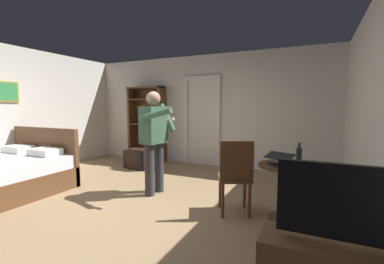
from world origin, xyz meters
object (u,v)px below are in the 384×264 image
at_px(laptop, 282,161).
at_px(wooden_chair, 235,174).
at_px(bottle_on_table, 299,157).
at_px(person_blue_shirt, 154,135).
at_px(side_table, 286,183).
at_px(suitcase_small, 138,159).
at_px(suitcase_dark, 139,159).
at_px(bookshelf, 147,121).

xyz_separation_m(laptop, wooden_chair, (-0.56, -0.09, -0.21)).
distance_m(bottle_on_table, person_blue_shirt, 2.17).
bearing_deg(bottle_on_table, person_blue_shirt, 174.45).
xyz_separation_m(side_table, laptop, (-0.05, -0.04, 0.28)).
relative_size(bottle_on_table, suitcase_small, 0.49).
bearing_deg(wooden_chair, laptop, 8.62).
bearing_deg(side_table, suitcase_small, 156.78).
xyz_separation_m(wooden_chair, suitcase_small, (-2.73, 1.56, -0.34)).
distance_m(side_table, bottle_on_table, 0.38).
xyz_separation_m(side_table, suitcase_small, (-3.34, 1.43, -0.27)).
bearing_deg(laptop, person_blue_shirt, 175.08).
xyz_separation_m(suitcase_dark, suitcase_small, (-0.08, 0.06, -0.02)).
bearing_deg(suitcase_dark, wooden_chair, -32.05).
bearing_deg(wooden_chair, bookshelf, 141.86).
relative_size(bookshelf, person_blue_shirt, 1.15).
bearing_deg(person_blue_shirt, bottle_on_table, -5.55).
relative_size(side_table, person_blue_shirt, 0.42).
xyz_separation_m(bottle_on_table, wooden_chair, (-0.75, -0.05, -0.28)).
bearing_deg(side_table, wooden_chair, -168.37).
xyz_separation_m(bookshelf, laptop, (3.60, -2.30, -0.28)).
bearing_deg(laptop, wooden_chair, -171.38).
relative_size(bookshelf, laptop, 4.49).
xyz_separation_m(bookshelf, bottle_on_table, (3.79, -2.34, -0.21)).
relative_size(bookshelf, bottle_on_table, 6.50).
bearing_deg(person_blue_shirt, suitcase_dark, 135.02).
relative_size(wooden_chair, suitcase_small, 1.66).
bearing_deg(bottle_on_table, suitcase_small, 156.50).
height_order(bookshelf, laptop, bookshelf).
bearing_deg(suitcase_small, bottle_on_table, -12.76).
relative_size(bottle_on_table, suitcase_dark, 0.63).
relative_size(laptop, suitcase_dark, 0.92).
xyz_separation_m(laptop, suitcase_dark, (-3.22, 1.42, -0.52)).
bearing_deg(suitcase_small, suitcase_dark, -25.78).
relative_size(person_blue_shirt, suitcase_dark, 3.57).
bearing_deg(bookshelf, bottle_on_table, -31.70).
xyz_separation_m(person_blue_shirt, suitcase_dark, (-1.25, 1.25, -0.72)).
relative_size(bottle_on_table, person_blue_shirt, 0.18).
bearing_deg(bookshelf, laptop, -32.55).
bearing_deg(person_blue_shirt, laptop, -4.92).
height_order(bookshelf, suitcase_dark, bookshelf).
relative_size(bookshelf, suitcase_dark, 4.12).
relative_size(laptop, wooden_chair, 0.43).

